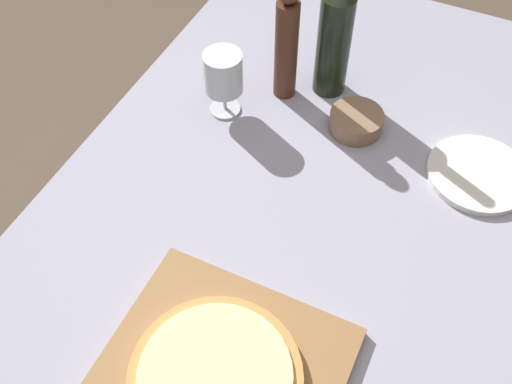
{
  "coord_description": "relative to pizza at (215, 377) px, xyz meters",
  "views": [
    {
      "loc": [
        0.2,
        -0.57,
        1.64
      ],
      "look_at": [
        -0.09,
        0.04,
        0.79
      ],
      "focal_mm": 42.0,
      "sensor_mm": 36.0,
      "label": 1
    }
  ],
  "objects": [
    {
      "name": "pepper_mill",
      "position": [
        -0.17,
        0.66,
        0.1
      ],
      "size": [
        0.05,
        0.05,
        0.27
      ],
      "color": "#4C2819",
      "rests_on": "dining_table"
    },
    {
      "name": "small_bowl",
      "position": [
        0.01,
        0.62,
        -0.01
      ],
      "size": [
        0.11,
        0.11,
        0.04
      ],
      "color": "#84664C",
      "rests_on": "dining_table"
    },
    {
      "name": "wine_glass",
      "position": [
        -0.26,
        0.55,
        0.07
      ],
      "size": [
        0.08,
        0.08,
        0.15
      ],
      "color": "silver",
      "rests_on": "dining_table"
    },
    {
      "name": "pizza",
      "position": [
        0.0,
        0.0,
        0.0
      ],
      "size": [
        0.27,
        0.27,
        0.02
      ],
      "color": "#C68947",
      "rests_on": "cutting_board"
    },
    {
      "name": "wine_bottle",
      "position": [
        -0.09,
        0.71,
        0.11
      ],
      "size": [
        0.07,
        0.07,
        0.34
      ],
      "color": "black",
      "rests_on": "dining_table"
    },
    {
      "name": "dinner_plate",
      "position": [
        0.28,
        0.6,
        -0.02
      ],
      "size": [
        0.2,
        0.2,
        0.01
      ],
      "color": "white",
      "rests_on": "dining_table"
    },
    {
      "name": "dining_table",
      "position": [
        0.0,
        0.29,
        -0.11
      ],
      "size": [
        0.98,
        1.7,
        0.73
      ],
      "color": "#9393A8",
      "rests_on": "ground_plane"
    },
    {
      "name": "cutting_board",
      "position": [
        0.0,
        0.0,
        -0.02
      ],
      "size": [
        0.37,
        0.36,
        0.02
      ],
      "color": "olive",
      "rests_on": "dining_table"
    }
  ]
}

